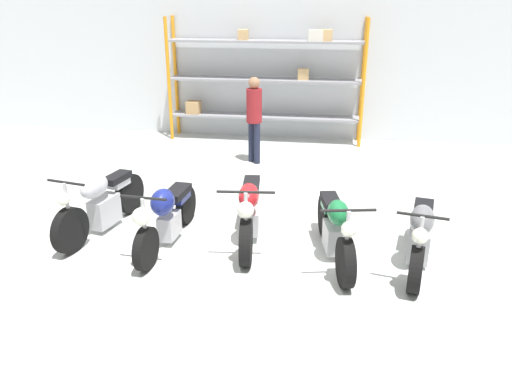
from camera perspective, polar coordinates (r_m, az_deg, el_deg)
ground_plane at (r=6.99m, az=-0.50°, el=-6.54°), size 30.00×30.00×0.00m
back_wall at (r=12.25m, az=4.11°, el=14.49°), size 30.00×0.08×3.60m
shelving_rack at (r=11.98m, az=1.03°, el=12.97°), size 4.60×0.63×2.85m
motorcycle_silver at (r=7.70m, az=-17.24°, el=-1.20°), size 0.68×2.07×1.02m
motorcycle_blue at (r=7.04m, az=-10.19°, el=-2.57°), size 0.61×2.03×0.99m
motorcycle_red at (r=7.03m, az=-0.77°, el=-2.22°), size 0.74×2.02×1.01m
motorcycle_green at (r=6.67m, az=9.04°, el=-4.18°), size 0.71×1.99×0.99m
motorcycle_grey at (r=6.79m, az=18.24°, el=-4.67°), size 0.68×1.98×0.98m
person_browsing at (r=10.31m, az=-0.21°, el=9.03°), size 0.45×0.45×1.78m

